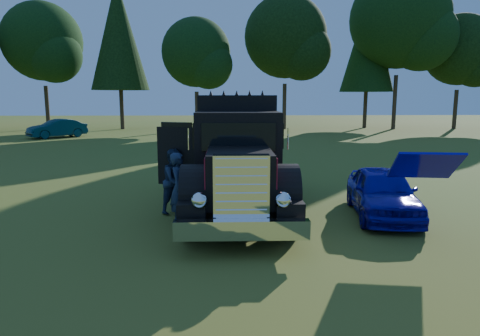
% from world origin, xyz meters
% --- Properties ---
extents(ground, '(120.00, 120.00, 0.00)m').
position_xyz_m(ground, '(0.00, 0.00, 0.00)').
color(ground, '#365E1B').
rests_on(ground, ground).
extents(treeline, '(72.10, 24.04, 14.18)m').
position_xyz_m(treeline, '(0.39, 27.77, 7.99)').
color(treeline, '#2D2116').
rests_on(treeline, ground).
extents(diamond_t_truck, '(3.33, 7.16, 3.00)m').
position_xyz_m(diamond_t_truck, '(-0.99, 1.29, 1.28)').
color(diamond_t_truck, black).
rests_on(diamond_t_truck, ground).
extents(hotrod_coupe, '(1.91, 4.10, 1.89)m').
position_xyz_m(hotrod_coupe, '(2.63, 0.71, 0.62)').
color(hotrod_coupe, '#081CB2').
rests_on(hotrod_coupe, ground).
extents(spectator_near, '(0.47, 0.66, 1.68)m').
position_xyz_m(spectator_near, '(-2.38, 0.31, 0.84)').
color(spectator_near, '#1F2749').
rests_on(spectator_near, ground).
extents(spectator_far, '(0.99, 1.02, 1.66)m').
position_xyz_m(spectator_far, '(-2.58, 1.20, 0.83)').
color(spectator_far, '#21354E').
rests_on(spectator_far, ground).
extents(distant_teal_car, '(3.92, 3.82, 1.34)m').
position_xyz_m(distant_teal_car, '(-13.73, 22.15, 0.67)').
color(distant_teal_car, '#0B4445').
rests_on(distant_teal_car, ground).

